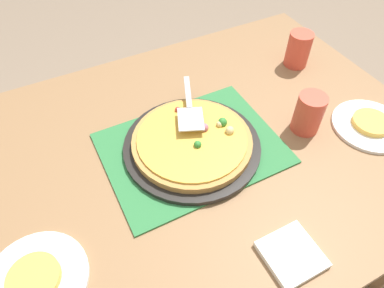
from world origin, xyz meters
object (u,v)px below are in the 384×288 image
(plate_near_left, at_px, (370,126))
(pizza_pan, at_px, (192,146))
(pizza, at_px, (193,141))
(cup_far, at_px, (298,49))
(served_slice_right, at_px, (34,278))
(pizza_server, at_px, (189,107))
(served_slice_left, at_px, (372,122))
(napkin_stack, at_px, (292,255))
(plate_far_right, at_px, (36,281))
(cup_near, at_px, (309,113))

(plate_near_left, bearing_deg, pizza_pan, 162.08)
(pizza, xyz_separation_m, cup_far, (0.51, 0.19, 0.03))
(pizza, xyz_separation_m, served_slice_right, (-0.46, -0.18, -0.02))
(cup_far, bearing_deg, pizza_server, -168.26)
(served_slice_left, xyz_separation_m, cup_far, (0.00, 0.35, 0.04))
(plate_near_left, height_order, napkin_stack, napkin_stack)
(plate_near_left, relative_size, cup_far, 1.83)
(pizza_pan, bearing_deg, served_slice_left, -17.92)
(plate_near_left, relative_size, served_slice_right, 2.00)
(plate_far_right, height_order, cup_near, cup_near)
(cup_far, xyz_separation_m, napkin_stack, (-0.46, -0.57, -0.05))
(pizza, bearing_deg, pizza_pan, -177.68)
(served_slice_right, height_order, pizza_server, pizza_server)
(plate_far_right, bearing_deg, plate_near_left, 0.80)
(cup_far, relative_size, napkin_stack, 1.00)
(cup_far, bearing_deg, pizza, -159.67)
(plate_near_left, height_order, plate_far_right, same)
(cup_near, xyz_separation_m, pizza_server, (-0.29, 0.17, 0.01))
(napkin_stack, bearing_deg, pizza_pan, 97.65)
(pizza, xyz_separation_m, napkin_stack, (0.05, -0.38, -0.03))
(cup_near, bearing_deg, napkin_stack, -133.12)
(served_slice_right, distance_m, pizza_server, 0.57)
(napkin_stack, bearing_deg, cup_near, 46.88)
(plate_near_left, height_order, cup_far, cup_far)
(plate_near_left, relative_size, napkin_stack, 1.83)
(pizza_pan, xyz_separation_m, plate_far_right, (-0.46, -0.18, -0.01))
(plate_far_right, xyz_separation_m, napkin_stack, (0.51, -0.20, 0.00))
(served_slice_right, relative_size, cup_far, 0.92)
(served_slice_right, bearing_deg, plate_far_right, 0.00)
(cup_near, bearing_deg, plate_far_right, -172.90)
(served_slice_left, bearing_deg, pizza_pan, 162.08)
(pizza, bearing_deg, cup_near, -13.57)
(served_slice_left, height_order, pizza_server, pizza_server)
(pizza, distance_m, plate_near_left, 0.53)
(pizza, relative_size, served_slice_left, 3.00)
(plate_far_right, xyz_separation_m, served_slice_left, (0.97, 0.01, 0.01))
(served_slice_left, bearing_deg, cup_far, 89.96)
(cup_far, distance_m, pizza_server, 0.48)
(pizza_pan, height_order, plate_far_right, pizza_pan)
(plate_near_left, distance_m, napkin_stack, 0.50)
(plate_near_left, bearing_deg, served_slice_left, 0.00)
(pizza_pan, distance_m, served_slice_right, 0.49)
(cup_far, bearing_deg, pizza_pan, -159.72)
(plate_near_left, xyz_separation_m, cup_near, (-0.18, 0.08, 0.06))
(pizza_server, bearing_deg, pizza_pan, -112.96)
(served_slice_left, distance_m, napkin_stack, 0.50)
(pizza, bearing_deg, plate_near_left, -17.98)
(pizza, height_order, cup_near, cup_near)
(plate_far_right, xyz_separation_m, cup_far, (0.97, 0.37, 0.06))
(pizza_pan, relative_size, cup_far, 3.17)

